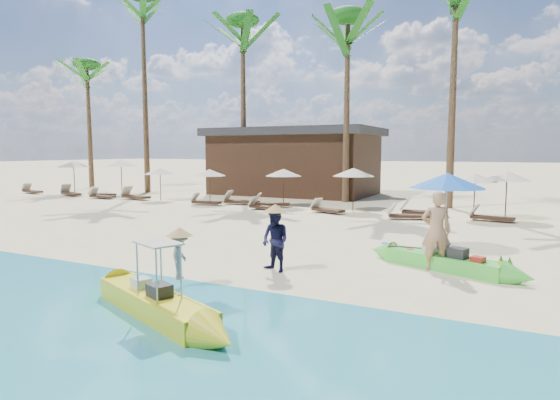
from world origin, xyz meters
The scene contains 35 objects.
ground centered at (0.00, 0.00, 0.00)m, with size 240.00×240.00×0.00m, color beige.
wet_sand_strip centered at (0.00, -5.00, 0.00)m, with size 240.00×4.50×0.01m, color tan.
green_canoe centered at (3.60, 1.01, 0.20)m, with size 4.42×1.89×0.59m.
yellow_canoe centered at (-0.42, -4.53, 0.22)m, with size 4.84×2.19×1.32m.
tourist centered at (3.45, 0.87, 0.95)m, with size 0.69×0.46×1.90m, color tan.
vendor_green centered at (0.09, -0.94, 0.74)m, with size 0.72×0.56×1.48m, color #131336.
vendor_yellow centered at (-1.08, -3.01, 0.67)m, with size 0.63×0.36×0.97m, color gray.
blue_umbrella centered at (3.38, 3.01, 2.02)m, with size 2.08×2.08×2.23m.
resort_parasol_0 centered at (-21.31, 11.14, 1.97)m, with size 2.12×2.12×2.19m.
lounger_0_left centered at (-23.77, 9.75, 0.20)m, with size 1.84×0.80×0.61m.
lounger_0_right centered at (-20.06, 9.75, 0.22)m, with size 1.99×1.12×0.65m.
resort_parasol_1 centered at (-17.84, 11.94, 2.06)m, with size 2.21×2.21×2.28m.
lounger_1_left centered at (-17.89, 10.24, 0.19)m, with size 1.73×1.02×0.56m.
lounger_1_right centered at (-16.98, 9.42, 0.19)m, with size 1.70×0.57×0.57m.
resort_parasol_2 centered at (-13.16, 10.30, 1.69)m, with size 1.82×1.82×1.88m.
lounger_2_left centered at (-14.86, 9.97, 0.22)m, with size 2.04×0.86×0.67m.
resort_parasol_3 centered at (-9.71, 10.30, 1.67)m, with size 1.80×1.80×1.85m.
lounger_3_left centered at (-9.55, 9.56, 0.18)m, with size 1.67×0.69×0.55m.
lounger_3_right centered at (-7.98, 10.53, 0.22)m, with size 1.98×0.80×0.65m.
resort_parasol_4 centered at (-5.53, 10.86, 1.74)m, with size 1.87×1.87×1.93m.
lounger_4_left centered at (-6.03, 10.27, 0.21)m, with size 1.93×1.13×0.63m.
lounger_4_right centered at (-5.78, 9.14, 0.19)m, with size 1.67×0.61×0.56m.
resort_parasol_5 centered at (-1.77, 10.73, 1.84)m, with size 1.98×1.98×2.04m.
lounger_5_left centered at (-2.64, 9.42, 0.19)m, with size 1.76×1.04×0.57m.
resort_parasol_6 centered at (3.57, 10.49, 1.73)m, with size 1.86×1.86×1.92m.
lounger_6_left centered at (1.08, 9.01, 0.20)m, with size 1.82×1.10×0.59m.
lounger_6_right centered at (1.46, 10.32, 0.23)m, with size 2.04×0.82×0.68m.
resort_parasol_7 centered at (4.77, 10.96, 1.82)m, with size 1.95×1.95×2.01m.
lounger_7_left centered at (4.19, 10.01, 0.19)m, with size 1.76×0.78×0.58m.
palm_0 centered at (-24.62, 15.48, 8.11)m, with size 2.08×2.08×9.90m.
palm_1 centered at (-17.59, 14.06, 10.82)m, with size 2.08×2.08×13.60m.
palm_2 centered at (-10.45, 15.08, 9.18)m, with size 2.08×2.08×11.33m.
palm_3 centered at (-3.36, 14.27, 8.58)m, with size 2.08×2.08×10.52m.
palm_4 centered at (2.15, 14.01, 9.45)m, with size 2.08×2.08×11.70m.
pavilion_west centered at (-8.00, 17.50, 2.19)m, with size 10.80×6.60×4.30m.
Camera 1 is at (5.06, -10.57, 2.84)m, focal length 30.00 mm.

